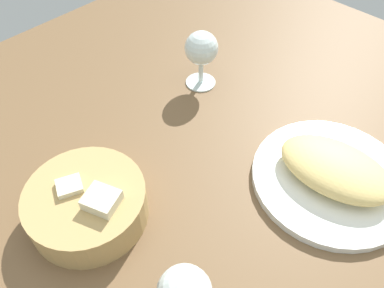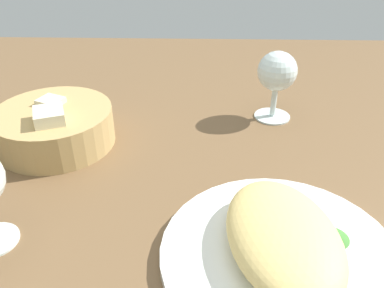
{
  "view_description": "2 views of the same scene",
  "coord_description": "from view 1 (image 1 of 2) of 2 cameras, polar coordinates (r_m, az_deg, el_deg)",
  "views": [
    {
      "loc": [
        -18.68,
        28.89,
        52.62
      ],
      "look_at": [
        12.09,
        -2.85,
        3.01
      ],
      "focal_mm": 35.94,
      "sensor_mm": 36.0,
      "label": 1
    },
    {
      "loc": [
        -39.98,
        -6.15,
        34.47
      ],
      "look_at": [
        8.17,
        -4.78,
        4.44
      ],
      "focal_mm": 38.02,
      "sensor_mm": 36.0,
      "label": 2
    }
  ],
  "objects": [
    {
      "name": "wine_glass_near",
      "position": [
        0.78,
        1.39,
        13.64
      ],
      "size": [
        6.74,
        6.74,
        12.13
      ],
      "color": "silver",
      "rests_on": "ground_plane"
    },
    {
      "name": "plate",
      "position": [
        0.69,
        19.87,
        -4.89
      ],
      "size": [
        26.27,
        26.27,
        1.4
      ],
      "primitive_type": "cylinder",
      "color": "white",
      "rests_on": "ground_plane"
    },
    {
      "name": "ground_plane",
      "position": [
        0.64,
        6.12,
        -9.47
      ],
      "size": [
        140.0,
        140.0,
        2.0
      ],
      "primitive_type": "cube",
      "color": "brown"
    },
    {
      "name": "bread_basket",
      "position": [
        0.61,
        -15.24,
        -8.6
      ],
      "size": [
        18.26,
        18.26,
        7.71
      ],
      "color": "tan",
      "rests_on": "ground_plane"
    },
    {
      "name": "omelette",
      "position": [
        0.66,
        20.51,
        -3.38
      ],
      "size": [
        20.02,
        14.21,
        4.41
      ],
      "primitive_type": "ellipsoid",
      "rotation": [
        0.0,
        0.0,
        0.14
      ],
      "color": "#EACB77",
      "rests_on": "plate"
    },
    {
      "name": "lettuce_garnish",
      "position": [
        0.72,
        21.1,
        -0.49
      ],
      "size": [
        3.79,
        3.79,
        1.2
      ],
      "primitive_type": "cone",
      "color": "#3C7A2F",
      "rests_on": "plate"
    }
  ]
}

